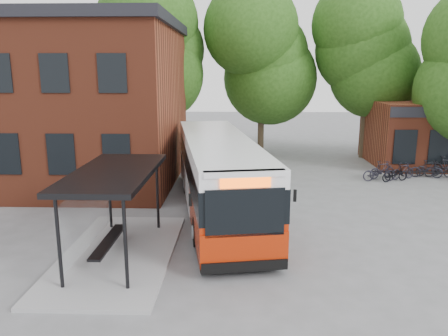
{
  "coord_description": "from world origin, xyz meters",
  "views": [
    {
      "loc": [
        -0.62,
        -14.14,
        5.91
      ],
      "look_at": [
        -1.19,
        3.31,
        2.0
      ],
      "focal_mm": 35.0,
      "sensor_mm": 36.0,
      "label": 1
    }
  ],
  "objects_px": {
    "bicycle_2": "(395,174)",
    "city_bus": "(218,176)",
    "bicycle_0": "(379,173)",
    "bicycle_5": "(429,168)",
    "bicycle_1": "(382,170)",
    "bicycle_7": "(448,166)",
    "bicycle_3": "(403,171)",
    "bicycle_6": "(439,170)",
    "bicycle_4": "(426,170)",
    "bus_shelter": "(116,214)"
  },
  "relations": [
    {
      "from": "bicycle_3",
      "to": "bicycle_6",
      "type": "bearing_deg",
      "value": -100.33
    },
    {
      "from": "bicycle_2",
      "to": "bicycle_7",
      "type": "bearing_deg",
      "value": -88.12
    },
    {
      "from": "bicycle_0",
      "to": "bicycle_4",
      "type": "xyz_separation_m",
      "value": [
        2.91,
        0.89,
        -0.02
      ]
    },
    {
      "from": "bus_shelter",
      "to": "bicycle_5",
      "type": "bearing_deg",
      "value": 37.96
    },
    {
      "from": "bicycle_4",
      "to": "bicycle_6",
      "type": "relative_size",
      "value": 1.1
    },
    {
      "from": "bicycle_0",
      "to": "city_bus",
      "type": "bearing_deg",
      "value": 117.45
    },
    {
      "from": "bicycle_4",
      "to": "bicycle_5",
      "type": "height_order",
      "value": "bicycle_5"
    },
    {
      "from": "city_bus",
      "to": "bicycle_6",
      "type": "relative_size",
      "value": 7.98
    },
    {
      "from": "bicycle_5",
      "to": "bicycle_7",
      "type": "xyz_separation_m",
      "value": [
        1.14,
        0.18,
        0.08
      ]
    },
    {
      "from": "bicycle_4",
      "to": "bicycle_5",
      "type": "bearing_deg",
      "value": -23.45
    },
    {
      "from": "bicycle_7",
      "to": "bicycle_1",
      "type": "bearing_deg",
      "value": 127.6
    },
    {
      "from": "bicycle_1",
      "to": "bicycle_6",
      "type": "relative_size",
      "value": 1.07
    },
    {
      "from": "city_bus",
      "to": "bicycle_2",
      "type": "height_order",
      "value": "city_bus"
    },
    {
      "from": "bus_shelter",
      "to": "bicycle_0",
      "type": "height_order",
      "value": "bus_shelter"
    },
    {
      "from": "bicycle_2",
      "to": "bicycle_3",
      "type": "distance_m",
      "value": 0.78
    },
    {
      "from": "city_bus",
      "to": "bicycle_0",
      "type": "relative_size",
      "value": 6.96
    },
    {
      "from": "bicycle_3",
      "to": "bicycle_6",
      "type": "relative_size",
      "value": 1.01
    },
    {
      "from": "bicycle_4",
      "to": "bicycle_7",
      "type": "relative_size",
      "value": 0.95
    },
    {
      "from": "bicycle_2",
      "to": "city_bus",
      "type": "bearing_deg",
      "value": 99.27
    },
    {
      "from": "bicycle_1",
      "to": "bicycle_4",
      "type": "relative_size",
      "value": 0.97
    },
    {
      "from": "bicycle_6",
      "to": "bicycle_2",
      "type": "bearing_deg",
      "value": 115.47
    },
    {
      "from": "bicycle_6",
      "to": "bicycle_7",
      "type": "bearing_deg",
      "value": -50.84
    },
    {
      "from": "city_bus",
      "to": "bus_shelter",
      "type": "bearing_deg",
      "value": -132.93
    },
    {
      "from": "bicycle_0",
      "to": "bicycle_3",
      "type": "height_order",
      "value": "bicycle_3"
    },
    {
      "from": "bicycle_1",
      "to": "bicycle_7",
      "type": "distance_m",
      "value": 4.12
    },
    {
      "from": "city_bus",
      "to": "bicycle_1",
      "type": "bearing_deg",
      "value": 25.01
    },
    {
      "from": "bicycle_0",
      "to": "bicycle_3",
      "type": "bearing_deg",
      "value": -77.96
    },
    {
      "from": "bicycle_2",
      "to": "bicycle_4",
      "type": "bearing_deg",
      "value": -87.29
    },
    {
      "from": "bicycle_2",
      "to": "bicycle_7",
      "type": "distance_m",
      "value": 3.82
    },
    {
      "from": "bicycle_7",
      "to": "bicycle_3",
      "type": "bearing_deg",
      "value": 133.92
    },
    {
      "from": "bicycle_0",
      "to": "bicycle_5",
      "type": "relative_size",
      "value": 1.16
    },
    {
      "from": "bicycle_1",
      "to": "bicycle_7",
      "type": "height_order",
      "value": "bicycle_7"
    },
    {
      "from": "bicycle_0",
      "to": "bicycle_2",
      "type": "bearing_deg",
      "value": -98.19
    },
    {
      "from": "bicycle_3",
      "to": "bicycle_5",
      "type": "height_order",
      "value": "bicycle_3"
    },
    {
      "from": "city_bus",
      "to": "bicycle_6",
      "type": "distance_m",
      "value": 13.94
    },
    {
      "from": "bicycle_2",
      "to": "bicycle_5",
      "type": "bearing_deg",
      "value": -82.01
    },
    {
      "from": "bicycle_5",
      "to": "bicycle_3",
      "type": "bearing_deg",
      "value": 106.79
    },
    {
      "from": "city_bus",
      "to": "bicycle_2",
      "type": "relative_size",
      "value": 7.7
    },
    {
      "from": "bicycle_2",
      "to": "bicycle_5",
      "type": "distance_m",
      "value": 2.72
    },
    {
      "from": "bus_shelter",
      "to": "bicycle_5",
      "type": "xyz_separation_m",
      "value": [
        14.78,
        11.53,
        -0.98
      ]
    },
    {
      "from": "bicycle_3",
      "to": "bicycle_5",
      "type": "bearing_deg",
      "value": -89.08
    },
    {
      "from": "bicycle_1",
      "to": "bicycle_3",
      "type": "height_order",
      "value": "bicycle_1"
    },
    {
      "from": "city_bus",
      "to": "bicycle_2",
      "type": "distance_m",
      "value": 10.95
    },
    {
      "from": "bus_shelter",
      "to": "bicycle_6",
      "type": "distance_m",
      "value": 18.99
    },
    {
      "from": "bicycle_5",
      "to": "city_bus",
      "type": "bearing_deg",
      "value": 111.77
    },
    {
      "from": "bicycle_0",
      "to": "bicycle_6",
      "type": "xyz_separation_m",
      "value": [
        3.68,
        1.03,
        -0.06
      ]
    },
    {
      "from": "bicycle_2",
      "to": "bicycle_4",
      "type": "distance_m",
      "value": 2.28
    },
    {
      "from": "bicycle_6",
      "to": "bicycle_7",
      "type": "xyz_separation_m",
      "value": [
        0.66,
        0.45,
        0.14
      ]
    },
    {
      "from": "bicycle_5",
      "to": "bicycle_4",
      "type": "bearing_deg",
      "value": 135.69
    },
    {
      "from": "bicycle_4",
      "to": "bicycle_7",
      "type": "xyz_separation_m",
      "value": [
        1.43,
        0.58,
        0.09
      ]
    }
  ]
}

